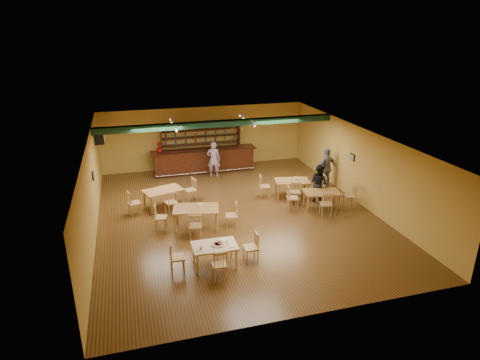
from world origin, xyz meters
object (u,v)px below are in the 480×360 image
object	(u,v)px
dining_table_d	(321,200)
patron_right_a	(319,183)
patron_bar	(214,159)
near_table	(215,256)
bar_counter	(204,161)
dining_table_c	(196,218)
dining_table_b	(292,188)
dining_table_a	(164,198)

from	to	relation	value
dining_table_d	patron_right_a	distance (m)	0.77
patron_bar	patron_right_a	size ratio (longest dim) A/B	1.09
patron_bar	near_table	bearing A→B (deg)	95.44
bar_counter	near_table	size ratio (longest dim) A/B	3.90
bar_counter	dining_table_c	xyz separation A→B (m)	(-1.42, -5.82, -0.18)
near_table	patron_right_a	size ratio (longest dim) A/B	0.83
dining_table_d	patron_right_a	xyz separation A→B (m)	(0.16, 0.61, 0.44)
dining_table_b	patron_bar	world-z (taller)	patron_bar
near_table	patron_right_a	xyz separation A→B (m)	(5.03, 3.56, 0.44)
dining_table_b	bar_counter	bearing A→B (deg)	138.15
dining_table_a	dining_table_d	bearing A→B (deg)	-34.35
bar_counter	near_table	xyz separation A→B (m)	(-1.32, -8.35, -0.22)
bar_counter	dining_table_b	world-z (taller)	bar_counter
bar_counter	dining_table_d	bearing A→B (deg)	-56.71
dining_table_d	dining_table_b	bearing A→B (deg)	125.62
dining_table_c	bar_counter	bearing A→B (deg)	88.51
dining_table_a	dining_table_d	size ratio (longest dim) A/B	1.07
patron_bar	patron_right_a	bearing A→B (deg)	148.22
patron_bar	dining_table_d	bearing A→B (deg)	142.93
bar_counter	dining_table_c	size ratio (longest dim) A/B	3.25
patron_right_a	bar_counter	bearing A→B (deg)	13.24
bar_counter	dining_table_b	bearing A→B (deg)	-53.94
dining_table_c	dining_table_d	bearing A→B (deg)	16.92
bar_counter	near_table	distance (m)	8.46
dining_table_d	near_table	size ratio (longest dim) A/B	1.05
dining_table_a	dining_table_b	size ratio (longest dim) A/B	1.05
patron_bar	patron_right_a	distance (m)	5.24
dining_table_a	dining_table_d	world-z (taller)	dining_table_a
dining_table_a	dining_table_c	size ratio (longest dim) A/B	0.93
bar_counter	near_table	world-z (taller)	bar_counter
dining_table_b	patron_right_a	xyz separation A→B (m)	(0.80, -0.80, 0.44)
bar_counter	patron_bar	size ratio (longest dim) A/B	2.96
patron_right_a	dining_table_b	bearing A→B (deg)	20.52
dining_table_a	dining_table_b	world-z (taller)	dining_table_a
bar_counter	dining_table_a	xyz separation A→B (m)	(-2.32, -3.69, -0.20)
dining_table_d	dining_table_c	bearing A→B (deg)	-164.05
dining_table_c	near_table	bearing A→B (deg)	-75.63
dining_table_c	dining_table_a	bearing A→B (deg)	125.31
dining_table_b	dining_table_c	distance (m)	4.69
dining_table_d	near_table	distance (m)	5.69
dining_table_d	dining_table_a	bearing A→B (deg)	174.93
dining_table_b	patron_right_a	size ratio (longest dim) A/B	0.89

